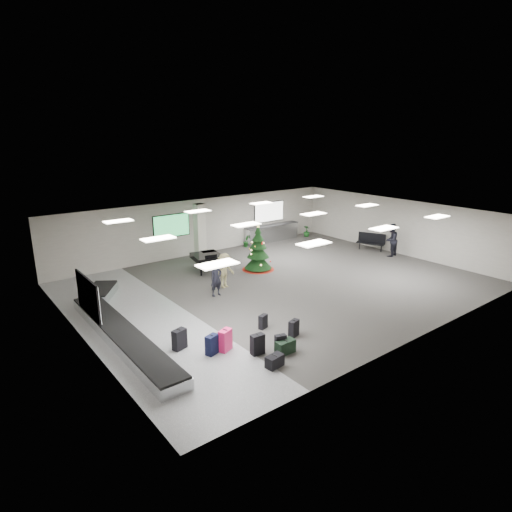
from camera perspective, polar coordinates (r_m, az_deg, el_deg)
ground at (r=20.14m, az=3.31°, el=-3.82°), size 18.00×18.00×0.00m
room_envelope at (r=19.72m, az=1.30°, el=2.84°), size 18.02×14.02×3.21m
baggage_carousel at (r=16.31m, az=-18.03°, el=-8.82°), size 2.28×9.71×0.43m
service_counter at (r=27.96m, az=2.14°, el=3.09°), size 4.05×0.65×1.08m
suitcase_0 at (r=14.00m, az=0.20°, el=-11.70°), size 0.46×0.28×0.70m
suitcase_1 at (r=14.23m, az=3.27°, el=-11.50°), size 0.41×0.28×0.58m
pink_suitcase at (r=14.23m, az=-4.11°, el=-11.14°), size 0.53×0.42×0.75m
suitcase_3 at (r=15.72m, az=0.95°, el=-8.74°), size 0.39×0.29×0.54m
navy_suitcase at (r=14.07m, az=-5.89°, el=-11.69°), size 0.48×0.37×0.68m
green_duffel at (r=14.15m, az=3.93°, el=-11.98°), size 0.65×0.33×0.46m
suitcase_7 at (r=15.20m, az=5.06°, el=-9.57°), size 0.46×0.33×0.62m
suitcase_8 at (r=14.52m, az=-10.17°, el=-10.88°), size 0.53×0.39×0.71m
black_duffel at (r=13.41m, az=2.50°, el=-13.82°), size 0.61×0.39×0.40m
christmas_tree at (r=22.06m, az=0.28°, el=0.25°), size 1.69×1.69×2.41m
grand_piano at (r=21.96m, az=-6.51°, el=-0.21°), size 1.69×2.01×1.01m
bench at (r=26.67m, az=15.19°, el=1.96°), size 1.18×1.72×1.04m
traveler_a at (r=18.62m, az=-5.34°, el=-3.00°), size 0.59×0.40×1.57m
traveler_b at (r=19.55m, az=-4.21°, el=-1.94°), size 1.13×0.75×1.63m
traveler_bench at (r=25.61m, az=17.57°, el=2.04°), size 1.03×0.87×1.90m
potted_plant_left at (r=26.56m, az=-1.33°, el=1.98°), size 0.51×0.50×0.72m
potted_plant_right at (r=29.41m, az=6.77°, el=3.32°), size 0.55×0.55×0.76m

